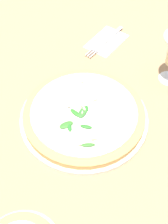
{
  "coord_description": "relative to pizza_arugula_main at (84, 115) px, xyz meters",
  "views": [
    {
      "loc": [
        0.45,
        0.24,
        0.7
      ],
      "look_at": [
        -0.02,
        -0.01,
        0.03
      ],
      "focal_mm": 50.0,
      "sensor_mm": 36.0,
      "label": 1
    }
  ],
  "objects": [
    {
      "name": "ground_plane",
      "position": [
        0.02,
        0.01,
        -0.02
      ],
      "size": [
        6.0,
        6.0,
        0.0
      ],
      "primitive_type": "plane",
      "color": "#9E7A56"
    },
    {
      "name": "pizza_arugula_main",
      "position": [
        0.0,
        0.0,
        0.0
      ],
      "size": [
        0.36,
        0.36,
        0.05
      ],
      "color": "silver",
      "rests_on": "ground_plane"
    },
    {
      "name": "fork",
      "position": [
        -0.33,
        -0.09,
        -0.01
      ],
      "size": [
        0.2,
        0.05,
        0.0
      ],
      "rotation": [
        0.0,
        0.0,
        -0.18
      ],
      "color": "silver",
      "rests_on": "ground_plane"
    },
    {
      "name": "napkin",
      "position": [
        -0.34,
        -0.09,
        -0.01
      ],
      "size": [
        0.16,
        0.12,
        0.01
      ],
      "rotation": [
        0.0,
        0.0,
        -0.15
      ],
      "color": "silver",
      "rests_on": "ground_plane"
    }
  ]
}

